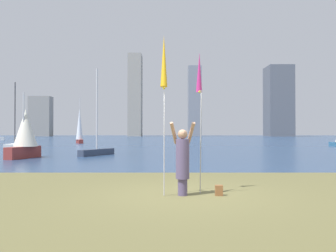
% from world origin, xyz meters
% --- Properties ---
extents(ground, '(120.00, 138.00, 0.12)m').
position_xyz_m(ground, '(0.00, 50.95, -0.06)').
color(ground, brown).
extents(person, '(0.66, 0.49, 1.79)m').
position_xyz_m(person, '(-0.08, -0.11, 0.88)').
color(person, '#594C72').
rests_on(person, ground).
extents(kite_flag_left, '(0.16, 0.94, 3.83)m').
position_xyz_m(kite_flag_left, '(-0.53, -0.52, 3.12)').
color(kite_flag_left, '#B2B2B7').
rests_on(kite_flag_left, ground).
extents(kite_flag_right, '(0.16, 0.71, 3.58)m').
position_xyz_m(kite_flag_right, '(0.37, 0.35, 2.98)').
color(kite_flag_right, '#B2B2B7').
rests_on(kite_flag_right, ground).
extents(bag, '(0.18, 0.12, 0.25)m').
position_xyz_m(bag, '(0.80, -0.13, 0.13)').
color(bag, brown).
rests_on(bag, ground).
extents(sailboat_1, '(1.23, 1.74, 5.73)m').
position_xyz_m(sailboat_1, '(-11.61, 36.75, 2.14)').
color(sailboat_1, maroon).
rests_on(sailboat_1, ground).
extents(sailboat_4, '(1.75, 1.14, 5.78)m').
position_xyz_m(sailboat_4, '(-28.42, 50.95, 0.37)').
color(sailboat_4, white).
rests_on(sailboat_4, ground).
extents(sailboat_5, '(1.89, 2.97, 5.60)m').
position_xyz_m(sailboat_5, '(-5.02, 14.33, 0.39)').
color(sailboat_5, '#333D51').
rests_on(sailboat_5, ground).
extents(sailboat_6, '(1.10, 2.77, 5.00)m').
position_xyz_m(sailboat_6, '(-11.22, 16.54, 0.39)').
color(sailboat_6, white).
rests_on(sailboat_6, ground).
extents(sailboat_8, '(1.65, 2.79, 3.79)m').
position_xyz_m(sailboat_8, '(-8.73, 12.07, 1.47)').
color(sailboat_8, maroon).
rests_on(sailboat_8, ground).
extents(skyline_tower_0, '(6.21, 3.78, 11.57)m').
position_xyz_m(skyline_tower_0, '(-37.45, 96.18, 5.78)').
color(skyline_tower_0, gray).
rests_on(skyline_tower_0, ground).
extents(skyline_tower_1, '(3.90, 6.44, 24.27)m').
position_xyz_m(skyline_tower_1, '(-10.21, 98.81, 12.14)').
color(skyline_tower_1, gray).
rests_on(skyline_tower_1, ground).
extents(skyline_tower_2, '(3.95, 4.39, 21.17)m').
position_xyz_m(skyline_tower_2, '(7.65, 101.01, 10.59)').
color(skyline_tower_2, gray).
rests_on(skyline_tower_2, ground).
extents(skyline_tower_3, '(7.00, 7.78, 20.14)m').
position_xyz_m(skyline_tower_3, '(31.45, 95.35, 10.07)').
color(skyline_tower_3, '#565B66').
rests_on(skyline_tower_3, ground).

